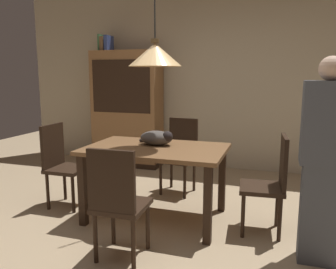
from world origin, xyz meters
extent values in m
plane|color=tan|center=(0.00, 0.00, 0.00)|extent=(10.00, 10.00, 0.00)
cube|color=beige|center=(0.00, 2.65, 1.45)|extent=(6.40, 0.10, 2.90)
cube|color=brown|center=(-0.11, 0.43, 0.73)|extent=(1.40, 0.90, 0.04)
cube|color=black|center=(-0.73, 0.04, 0.35)|extent=(0.07, 0.07, 0.71)
cube|color=black|center=(0.51, 0.04, 0.35)|extent=(0.07, 0.07, 0.71)
cube|color=black|center=(-0.73, 0.82, 0.35)|extent=(0.07, 0.07, 0.71)
cube|color=black|center=(0.51, 0.82, 0.35)|extent=(0.07, 0.07, 0.71)
cube|color=black|center=(-0.11, -0.37, 0.43)|extent=(0.41, 0.41, 0.04)
cube|color=black|center=(-0.11, -0.55, 0.69)|extent=(0.38, 0.05, 0.48)
cylinder|color=black|center=(0.05, -0.21, 0.21)|extent=(0.04, 0.04, 0.41)
cylinder|color=black|center=(-0.27, -0.21, 0.21)|extent=(0.04, 0.04, 0.41)
cylinder|color=black|center=(0.05, -0.53, 0.21)|extent=(0.04, 0.04, 0.41)
cylinder|color=black|center=(-0.27, -0.53, 0.21)|extent=(0.04, 0.04, 0.41)
cube|color=black|center=(-0.11, 1.23, 0.43)|extent=(0.44, 0.44, 0.04)
cube|color=black|center=(-0.09, 1.41, 0.69)|extent=(0.38, 0.08, 0.48)
cylinder|color=black|center=(-0.29, 1.09, 0.21)|extent=(0.04, 0.04, 0.41)
cylinder|color=black|center=(0.03, 1.05, 0.21)|extent=(0.04, 0.04, 0.41)
cylinder|color=black|center=(-0.25, 1.41, 0.21)|extent=(0.04, 0.04, 0.41)
cylinder|color=black|center=(0.07, 1.37, 0.21)|extent=(0.04, 0.04, 0.41)
cube|color=black|center=(-1.16, 0.43, 0.43)|extent=(0.40, 0.40, 0.04)
cube|color=black|center=(-1.34, 0.43, 0.69)|extent=(0.04, 0.38, 0.48)
cylinder|color=black|center=(-1.00, 0.27, 0.21)|extent=(0.04, 0.04, 0.41)
cylinder|color=black|center=(-1.00, 0.59, 0.21)|extent=(0.04, 0.04, 0.41)
cylinder|color=black|center=(-1.32, 0.27, 0.21)|extent=(0.04, 0.04, 0.41)
cylinder|color=black|center=(-1.32, 0.59, 0.21)|extent=(0.04, 0.04, 0.41)
cube|color=black|center=(0.94, 0.43, 0.43)|extent=(0.43, 0.43, 0.04)
cube|color=black|center=(1.12, 0.44, 0.69)|extent=(0.06, 0.38, 0.48)
cylinder|color=black|center=(0.77, 0.58, 0.21)|extent=(0.04, 0.04, 0.41)
cylinder|color=black|center=(0.79, 0.26, 0.21)|extent=(0.04, 0.04, 0.41)
cylinder|color=black|center=(1.09, 0.60, 0.21)|extent=(0.04, 0.04, 0.41)
cylinder|color=black|center=(1.11, 0.28, 0.21)|extent=(0.04, 0.04, 0.41)
ellipsoid|color=#4C4742|center=(-0.14, 0.53, 0.82)|extent=(0.35, 0.24, 0.15)
sphere|color=black|center=(-0.01, 0.51, 0.85)|extent=(0.11, 0.11, 0.11)
cylinder|color=black|center=(-0.26, 0.59, 0.78)|extent=(0.18, 0.04, 0.04)
cone|color=#E5B775|center=(-0.11, 0.43, 1.66)|extent=(0.52, 0.52, 0.22)
cylinder|color=#513D23|center=(-0.11, 0.43, 1.79)|extent=(0.08, 0.08, 0.04)
cube|color=olive|center=(-1.29, 2.32, 0.93)|extent=(1.10, 0.44, 1.85)
cube|color=black|center=(-1.29, 2.10, 1.29)|extent=(0.97, 0.01, 0.81)
cube|color=black|center=(-1.29, 2.32, 0.04)|extent=(1.12, 0.45, 0.08)
cube|color=#427A4C|center=(-1.73, 2.32, 1.98)|extent=(0.03, 0.20, 0.26)
cube|color=brown|center=(-1.66, 2.32, 1.96)|extent=(0.06, 0.24, 0.22)
cube|color=#384C93|center=(-1.59, 2.32, 1.97)|extent=(0.06, 0.24, 0.24)
cube|color=#4C515B|center=(1.40, 0.03, 0.40)|extent=(0.30, 0.20, 0.80)
cube|color=#4C515B|center=(1.40, 0.03, 1.11)|extent=(0.36, 0.22, 0.63)
sphere|color=#DBB293|center=(1.40, 0.03, 1.51)|extent=(0.18, 0.18, 0.18)
camera|label=1|loc=(1.04, -2.72, 1.46)|focal=36.39mm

